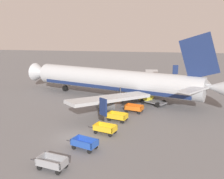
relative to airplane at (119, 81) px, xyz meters
The scene contains 8 objects.
ground_plane 17.11m from the airplane, 98.25° to the right, with size 220.00×220.00×0.00m, color slate.
airplane is the anchor object (origin of this frame).
baggage_cart_nearest 23.51m from the airplane, 95.42° to the right, with size 3.63×1.91×1.07m.
baggage_cart_second_in_row 19.38m from the airplane, 91.54° to the right, with size 3.59×2.15×1.07m.
baggage_cart_third_in_row 15.30m from the airplane, 87.25° to the right, with size 3.61×2.09×1.07m.
baggage_cart_fourth_in_row 11.15m from the airplane, 82.17° to the right, with size 3.62×2.04×1.07m.
baggage_cart_far_end 7.96m from the airplane, 64.31° to the right, with size 3.62×1.99×1.07m.
service_truck_beside_carts 5.81m from the airplane, 19.91° to the right, with size 4.69×4.03×2.10m.
Camera 1 is at (8.61, -24.92, 11.63)m, focal length 40.66 mm.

